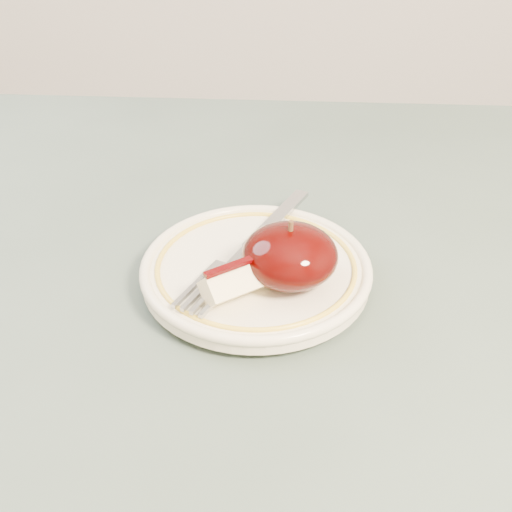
# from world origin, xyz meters

# --- Properties ---
(table) EXTENTS (0.90, 0.90, 0.75)m
(table) POSITION_xyz_m (0.00, 0.00, 0.66)
(table) COLOR brown
(table) RESTS_ON ground
(plate) EXTENTS (0.19, 0.19, 0.02)m
(plate) POSITION_xyz_m (0.10, 0.06, 0.76)
(plate) COLOR beige
(plate) RESTS_ON table
(apple_half) EXTENTS (0.07, 0.07, 0.05)m
(apple_half) POSITION_xyz_m (0.13, 0.05, 0.79)
(apple_half) COLOR black
(apple_half) RESTS_ON plate
(apple_wedge) EXTENTS (0.07, 0.06, 0.03)m
(apple_wedge) POSITION_xyz_m (0.09, 0.03, 0.78)
(apple_wedge) COLOR beige
(apple_wedge) RESTS_ON plate
(fork) EXTENTS (0.10, 0.19, 0.00)m
(fork) POSITION_xyz_m (0.09, 0.08, 0.77)
(fork) COLOR #95989D
(fork) RESTS_ON plate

